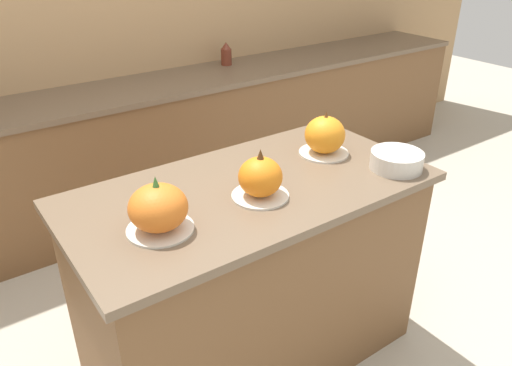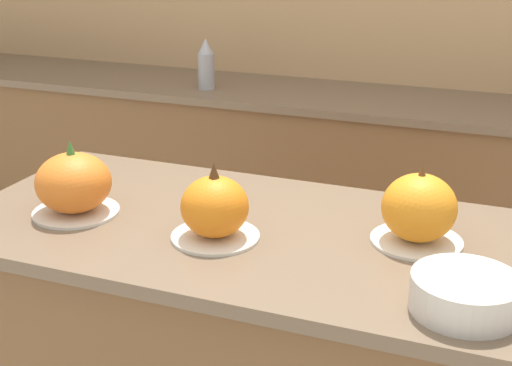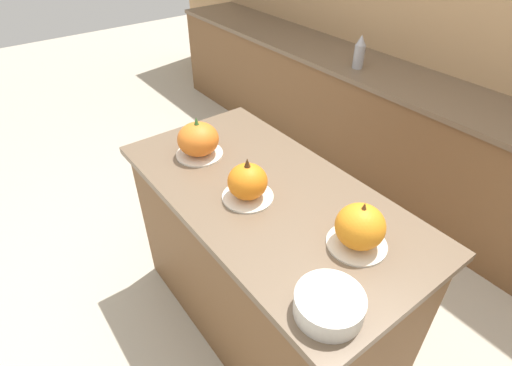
# 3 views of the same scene
# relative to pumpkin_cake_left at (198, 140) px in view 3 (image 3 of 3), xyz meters

# --- Properties ---
(ground_plane) EXTENTS (12.00, 12.00, 0.00)m
(ground_plane) POSITION_rel_pumpkin_cake_left_xyz_m (0.43, 0.08, -0.99)
(ground_plane) COLOR #BCB29E
(wall_back) EXTENTS (8.00, 0.06, 2.50)m
(wall_back) POSITION_rel_pumpkin_cake_left_xyz_m (0.43, 1.96, 0.26)
(wall_back) COLOR tan
(wall_back) RESTS_ON ground_plane
(kitchen_island) EXTENTS (1.47, 0.75, 0.91)m
(kitchen_island) POSITION_rel_pumpkin_cake_left_xyz_m (0.43, 0.08, -0.53)
(kitchen_island) COLOR brown
(kitchen_island) RESTS_ON ground_plane
(back_counter) EXTENTS (6.00, 0.60, 0.89)m
(back_counter) POSITION_rel_pumpkin_cake_left_xyz_m (0.43, 1.63, -0.54)
(back_counter) COLOR brown
(back_counter) RESTS_ON ground_plane
(pumpkin_cake_left) EXTENTS (0.23, 0.23, 0.20)m
(pumpkin_cake_left) POSITION_rel_pumpkin_cake_left_xyz_m (0.00, 0.00, 0.00)
(pumpkin_cake_left) COLOR silver
(pumpkin_cake_left) RESTS_ON kitchen_island
(pumpkin_cake_center) EXTENTS (0.22, 0.22, 0.20)m
(pumpkin_cake_center) POSITION_rel_pumpkin_cake_left_xyz_m (0.41, -0.01, -0.01)
(pumpkin_cake_center) COLOR silver
(pumpkin_cake_center) RESTS_ON kitchen_island
(pumpkin_cake_right) EXTENTS (0.22, 0.22, 0.20)m
(pumpkin_cake_right) POSITION_rel_pumpkin_cake_left_xyz_m (0.88, 0.15, 0.00)
(pumpkin_cake_right) COLOR silver
(pumpkin_cake_right) RESTS_ON kitchen_island
(bottle_tall) EXTENTS (0.08, 0.08, 0.24)m
(bottle_tall) POSITION_rel_pumpkin_cake_left_xyz_m (-0.33, 1.52, 0.02)
(bottle_tall) COLOR #99999E
(bottle_tall) RESTS_ON back_counter
(mixing_bowl) EXTENTS (0.22, 0.22, 0.08)m
(mixing_bowl) POSITION_rel_pumpkin_cake_left_xyz_m (1.02, -0.14, -0.04)
(mixing_bowl) COLOR beige
(mixing_bowl) RESTS_ON kitchen_island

